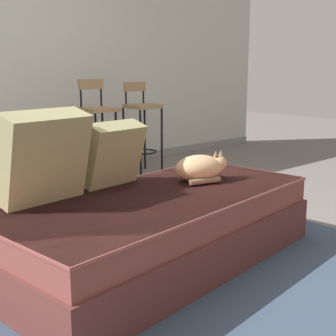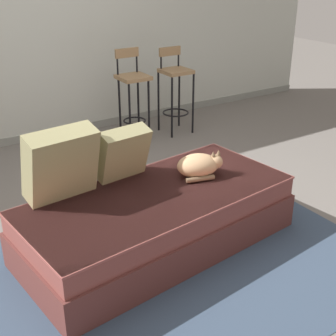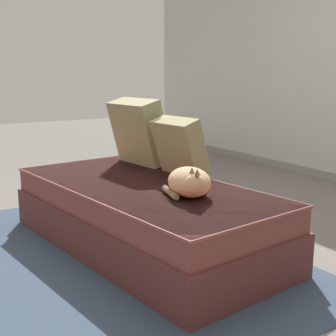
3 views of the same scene
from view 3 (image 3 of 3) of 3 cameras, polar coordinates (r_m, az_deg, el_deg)
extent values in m
plane|color=#66605B|center=(3.33, 3.06, -8.21)|extent=(16.00, 16.00, 0.00)
cube|color=#334256|center=(3.01, -8.14, -10.46)|extent=(2.67, 2.01, 0.01)
cube|color=brown|center=(3.09, -3.07, -7.23)|extent=(2.06, 1.13, 0.27)
cube|color=brown|center=(3.03, -3.11, -3.42)|extent=(2.02, 1.08, 0.16)
cube|color=brown|center=(3.01, -3.13, -2.10)|extent=(2.03, 1.10, 0.02)
cube|color=#847F56|center=(3.60, -3.58, 4.45)|extent=(0.51, 0.34, 0.51)
cube|color=#847F56|center=(3.22, 1.47, 2.67)|extent=(0.41, 0.29, 0.41)
ellipsoid|color=tan|center=(2.69, 2.62, -1.70)|extent=(0.37, 0.31, 0.17)
sphere|color=tan|center=(2.56, 3.24, -1.97)|extent=(0.11, 0.11, 0.11)
cone|color=brown|center=(2.56, 2.94, -0.27)|extent=(0.03, 0.03, 0.04)
cone|color=brown|center=(2.52, 3.58, -0.48)|extent=(0.03, 0.03, 0.04)
cylinder|color=brown|center=(2.69, 0.30, -3.01)|extent=(0.22, 0.09, 0.04)
camera|label=1|loc=(4.32, -40.33, 9.26)|focal=50.00mm
camera|label=2|loc=(4.29, -49.33, 18.82)|focal=50.00mm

